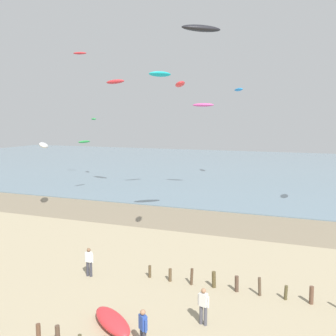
# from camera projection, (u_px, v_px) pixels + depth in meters

# --- Properties ---
(wet_sand_strip) EXTENTS (120.00, 7.69, 0.01)m
(wet_sand_strip) POSITION_uv_depth(u_px,v_px,m) (200.00, 221.00, 33.76)
(wet_sand_strip) COLOR #84755B
(wet_sand_strip) RESTS_ON ground
(sea) EXTENTS (160.00, 70.00, 0.10)m
(sea) POSITION_uv_depth(u_px,v_px,m) (255.00, 168.00, 69.83)
(sea) COLOR slate
(sea) RESTS_ON ground
(groyne_mid) EXTENTS (15.29, 0.35, 1.00)m
(groyne_mid) POSITION_uv_depth(u_px,v_px,m) (287.00, 291.00, 18.97)
(groyne_mid) COLOR brown
(groyne_mid) RESTS_ON ground
(person_mid_beach) EXTENTS (0.56, 0.30, 1.71)m
(person_mid_beach) POSITION_uv_depth(u_px,v_px,m) (203.00, 305.00, 16.61)
(person_mid_beach) COLOR #4C4C56
(person_mid_beach) RESTS_ON ground
(person_right_flank) EXTENTS (0.57, 0.22, 1.71)m
(person_right_flank) POSITION_uv_depth(u_px,v_px,m) (89.00, 261.00, 21.74)
(person_right_flank) COLOR #383842
(person_right_flank) RESTS_ON ground
(person_far_down_beach) EXTENTS (0.46, 0.40, 1.71)m
(person_far_down_beach) POSITION_uv_depth(u_px,v_px,m) (143.00, 328.00, 14.77)
(person_far_down_beach) COLOR #383842
(person_far_down_beach) RESTS_ON ground
(grounded_kite) EXTENTS (2.87, 2.47, 0.56)m
(grounded_kite) POSITION_uv_depth(u_px,v_px,m) (112.00, 321.00, 16.47)
(grounded_kite) COLOR red
(grounded_kite) RESTS_ON ground
(kite_aloft_1) EXTENTS (2.70, 1.13, 0.43)m
(kite_aloft_1) POSITION_uv_depth(u_px,v_px,m) (203.00, 105.00, 45.50)
(kite_aloft_1) COLOR #E54C99
(kite_aloft_2) EXTENTS (2.39, 2.84, 0.77)m
(kite_aloft_2) POSITION_uv_depth(u_px,v_px,m) (44.00, 145.00, 36.08)
(kite_aloft_2) COLOR white
(kite_aloft_3) EXTENTS (1.90, 1.01, 0.36)m
(kite_aloft_3) POSITION_uv_depth(u_px,v_px,m) (80.00, 53.00, 49.51)
(kite_aloft_3) COLOR red
(kite_aloft_4) EXTENTS (1.09, 1.91, 0.44)m
(kite_aloft_4) POSITION_uv_depth(u_px,v_px,m) (84.00, 142.00, 45.31)
(kite_aloft_4) COLOR green
(kite_aloft_5) EXTENTS (3.00, 2.66, 0.66)m
(kite_aloft_5) POSITION_uv_depth(u_px,v_px,m) (201.00, 28.00, 26.67)
(kite_aloft_5) COLOR black
(kite_aloft_6) EXTENTS (1.29, 2.05, 0.47)m
(kite_aloft_6) POSITION_uv_depth(u_px,v_px,m) (180.00, 84.00, 23.53)
(kite_aloft_6) COLOR red
(kite_aloft_7) EXTENTS (2.60, 2.64, 0.80)m
(kite_aloft_7) POSITION_uv_depth(u_px,v_px,m) (160.00, 74.00, 42.43)
(kite_aloft_7) COLOR #19B2B7
(kite_aloft_8) EXTENTS (1.76, 1.83, 0.32)m
(kite_aloft_8) POSITION_uv_depth(u_px,v_px,m) (94.00, 119.00, 55.53)
(kite_aloft_8) COLOR green
(kite_aloft_9) EXTENTS (2.08, 2.86, 0.51)m
(kite_aloft_9) POSITION_uv_depth(u_px,v_px,m) (239.00, 90.00, 53.50)
(kite_aloft_9) COLOR #2384D1
(kite_aloft_10) EXTENTS (3.36, 2.21, 0.62)m
(kite_aloft_10) POSITION_uv_depth(u_px,v_px,m) (115.00, 82.00, 45.33)
(kite_aloft_10) COLOR red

